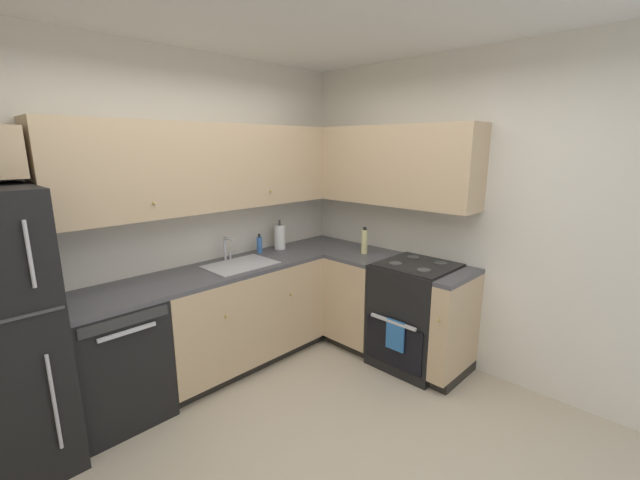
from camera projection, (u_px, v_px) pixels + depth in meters
name	position (u px, v px, depth m)	size (l,w,h in m)	color
ground_plane	(314.00, 467.00, 2.50)	(3.54, 3.31, 0.02)	#BCAD93
wall_back	(170.00, 219.00, 3.34)	(3.64, 0.05, 2.66)	silver
wall_right	(464.00, 216.00, 3.45)	(0.05, 3.41, 2.66)	silver
dishwasher	(115.00, 360.00, 2.87)	(0.60, 0.63, 0.88)	black
lower_cabinets_back	(240.00, 316.00, 3.61)	(1.51, 0.62, 0.88)	tan
countertop_back	(237.00, 267.00, 3.50)	(2.71, 0.60, 0.04)	#4C4C51
lower_cabinets_right	(382.00, 306.00, 3.82)	(0.62, 1.28, 0.88)	tan
countertop_right	(383.00, 260.00, 3.71)	(0.60, 1.28, 0.03)	#4C4C51
oven_range	(415.00, 314.00, 3.59)	(0.68, 0.62, 1.07)	black
upper_cabinets_back	(206.00, 168.00, 3.29)	(2.39, 0.34, 0.70)	tan
upper_cabinets_right	(381.00, 165.00, 3.73)	(0.32, 1.83, 0.70)	tan
sink	(241.00, 269.00, 3.50)	(0.57, 0.40, 0.10)	#B7B7BC
faucet	(227.00, 246.00, 3.60)	(0.07, 0.16, 0.21)	silver
soap_bottle	(259.00, 245.00, 3.87)	(0.05, 0.05, 0.18)	#3F72BF
paper_towel_roll	(280.00, 237.00, 4.01)	(0.11, 0.11, 0.30)	white
oil_bottle	(364.00, 241.00, 3.83)	(0.06, 0.06, 0.25)	beige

